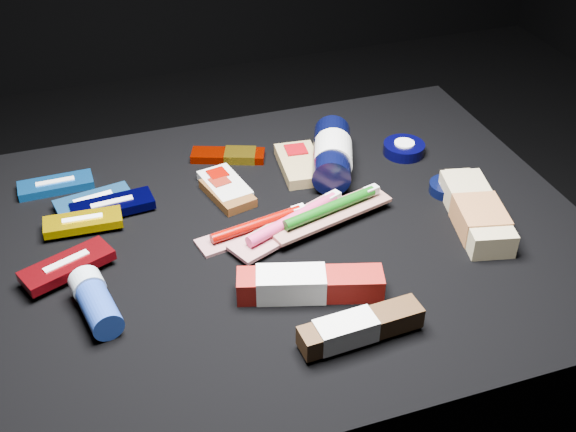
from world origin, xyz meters
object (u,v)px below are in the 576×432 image
object	(u,v)px
lotion_bottle	(332,154)
bodywash_bottle	(476,213)
toothpaste_carton_red	(303,285)
deodorant_stick	(96,302)

from	to	relation	value
lotion_bottle	bodywash_bottle	world-z (taller)	lotion_bottle
lotion_bottle	bodywash_bottle	distance (m)	0.28
toothpaste_carton_red	lotion_bottle	bearing A→B (deg)	78.22
bodywash_bottle	toothpaste_carton_red	xyz separation A→B (m)	(-0.32, -0.07, -0.00)
bodywash_bottle	toothpaste_carton_red	world-z (taller)	bodywash_bottle
bodywash_bottle	deodorant_stick	bearing A→B (deg)	-165.44
deodorant_stick	toothpaste_carton_red	xyz separation A→B (m)	(0.28, -0.05, -0.00)
deodorant_stick	toothpaste_carton_red	distance (m)	0.29
bodywash_bottle	deodorant_stick	size ratio (longest dim) A/B	1.80
lotion_bottle	bodywash_bottle	bearing A→B (deg)	-32.57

